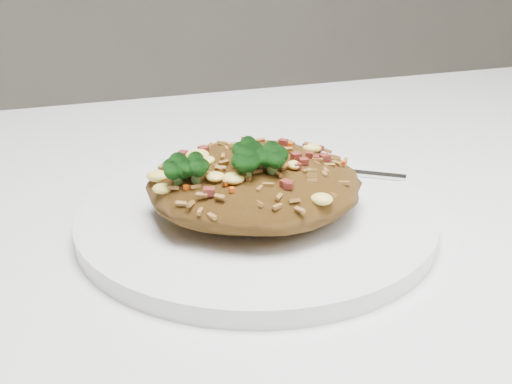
{
  "coord_description": "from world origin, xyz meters",
  "views": [
    {
      "loc": [
        -0.05,
        -0.41,
        0.99
      ],
      "look_at": [
        0.09,
        0.04,
        0.78
      ],
      "focal_mm": 50.0,
      "sensor_mm": 36.0,
      "label": 1
    }
  ],
  "objects_px": {
    "plate": "(256,219)",
    "fork": "(317,169)",
    "dining_table": "(159,383)",
    "fried_rice": "(255,176)"
  },
  "relations": [
    {
      "from": "dining_table",
      "to": "fork",
      "type": "bearing_deg",
      "value": 32.83
    },
    {
      "from": "plate",
      "to": "fried_rice",
      "type": "distance_m",
      "value": 0.04
    },
    {
      "from": "fried_rice",
      "to": "fork",
      "type": "bearing_deg",
      "value": 38.85
    },
    {
      "from": "dining_table",
      "to": "fried_rice",
      "type": "relative_size",
      "value": 7.71
    },
    {
      "from": "plate",
      "to": "dining_table",
      "type": "bearing_deg",
      "value": -152.96
    },
    {
      "from": "plate",
      "to": "fried_rice",
      "type": "height_order",
      "value": "fried_rice"
    },
    {
      "from": "plate",
      "to": "fried_rice",
      "type": "xyz_separation_m",
      "value": [
        -0.0,
        -0.0,
        0.04
      ]
    },
    {
      "from": "fried_rice",
      "to": "plate",
      "type": "bearing_deg",
      "value": 33.92
    },
    {
      "from": "dining_table",
      "to": "fork",
      "type": "height_order",
      "value": "fork"
    },
    {
      "from": "plate",
      "to": "fork",
      "type": "height_order",
      "value": "fork"
    }
  ]
}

